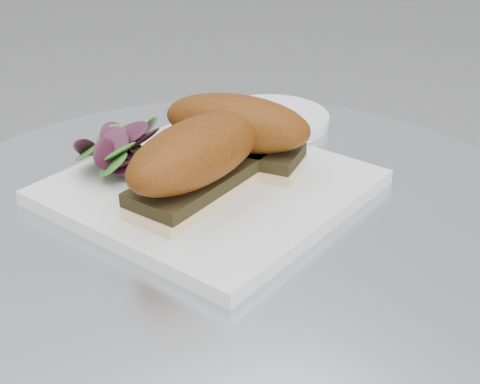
{
  "coord_description": "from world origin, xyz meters",
  "views": [
    {
      "loc": [
        -0.34,
        -0.46,
        1.07
      ],
      "look_at": [
        0.0,
        -0.01,
        0.77
      ],
      "focal_mm": 50.0,
      "sensor_mm": 36.0,
      "label": 1
    }
  ],
  "objects_px": {
    "sandwich_right": "(237,130)",
    "plate": "(210,187)",
    "sandwich_left": "(197,160)",
    "saucer": "(270,119)"
  },
  "relations": [
    {
      "from": "sandwich_right",
      "to": "plate",
      "type": "bearing_deg",
      "value": -104.49
    },
    {
      "from": "sandwich_right",
      "to": "saucer",
      "type": "xyz_separation_m",
      "value": [
        0.13,
        0.1,
        -0.05
      ]
    },
    {
      "from": "sandwich_left",
      "to": "saucer",
      "type": "xyz_separation_m",
      "value": [
        0.21,
        0.13,
        -0.05
      ]
    },
    {
      "from": "sandwich_left",
      "to": "sandwich_right",
      "type": "height_order",
      "value": "same"
    },
    {
      "from": "plate",
      "to": "sandwich_left",
      "type": "distance_m",
      "value": 0.06
    },
    {
      "from": "sandwich_left",
      "to": "sandwich_right",
      "type": "bearing_deg",
      "value": 7.37
    },
    {
      "from": "sandwich_left",
      "to": "sandwich_right",
      "type": "relative_size",
      "value": 1.09
    },
    {
      "from": "plate",
      "to": "sandwich_right",
      "type": "height_order",
      "value": "sandwich_right"
    },
    {
      "from": "saucer",
      "to": "sandwich_left",
      "type": "bearing_deg",
      "value": -146.98
    },
    {
      "from": "plate",
      "to": "saucer",
      "type": "height_order",
      "value": "plate"
    }
  ]
}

